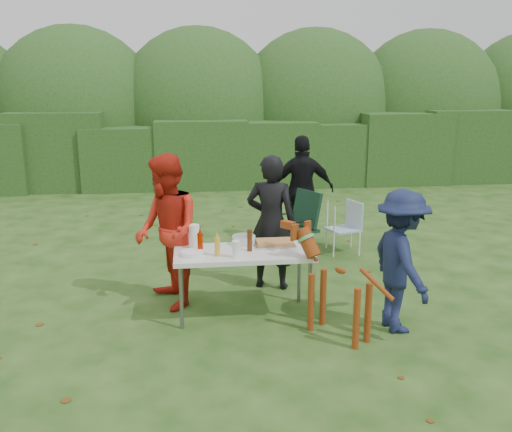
{
  "coord_description": "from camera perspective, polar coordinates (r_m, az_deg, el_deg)",
  "views": [
    {
      "loc": [
        -0.3,
        -5.42,
        2.51
      ],
      "look_at": [
        0.45,
        0.67,
        1.0
      ],
      "focal_mm": 38.0,
      "sensor_mm": 36.0,
      "label": 1
    }
  ],
  "objects": [
    {
      "name": "child",
      "position": [
        5.73,
        15.01,
        -4.62
      ],
      "size": [
        0.64,
        1.01,
        1.49
      ],
      "primitive_type": "imported",
      "rotation": [
        0.0,
        0.0,
        1.66
      ],
      "color": "#161E42",
      "rests_on": "ground"
    },
    {
      "name": "lawn_chair",
      "position": [
        8.28,
        9.16,
        -1.16
      ],
      "size": [
        0.59,
        0.59,
        0.79
      ],
      "primitive_type": null,
      "rotation": [
        0.0,
        0.0,
        3.48
      ],
      "color": "teal",
      "rests_on": "ground"
    },
    {
      "name": "paper_towel_roll",
      "position": [
        6.0,
        -6.54,
        -2.13
      ],
      "size": [
        0.12,
        0.12,
        0.26
      ],
      "primitive_type": "cylinder",
      "color": "white",
      "rests_on": "folding_table"
    },
    {
      "name": "person_red_jacket",
      "position": [
        6.18,
        -9.35,
        -1.66
      ],
      "size": [
        0.9,
        1.02,
        1.76
      ],
      "primitive_type": "imported",
      "rotation": [
        0.0,
        0.0,
        -1.26
      ],
      "color": "red",
      "rests_on": "ground"
    },
    {
      "name": "focaccia_bread",
      "position": [
        6.08,
        1.94,
        -2.75
      ],
      "size": [
        0.4,
        0.26,
        0.04
      ],
      "primitive_type": "cube",
      "color": "#B88246",
      "rests_on": "food_tray"
    },
    {
      "name": "pasta_bowl",
      "position": [
        6.11,
        -1.28,
        -2.54
      ],
      "size": [
        0.26,
        0.26,
        0.1
      ],
      "primitive_type": "cylinder",
      "color": "silver",
      "rests_on": "folding_table"
    },
    {
      "name": "hedge_row",
      "position": [
        13.52,
        -5.78,
        6.73
      ],
      "size": [
        22.0,
        1.4,
        1.7
      ],
      "primitive_type": "cube",
      "color": "#23471C",
      "rests_on": "ground"
    },
    {
      "name": "shrub_backdrop",
      "position": [
        15.05,
        -6.01,
        10.31
      ],
      "size": [
        20.0,
        2.6,
        3.2
      ],
      "primitive_type": "ellipsoid",
      "color": "#3D6628",
      "rests_on": "ground"
    },
    {
      "name": "folding_table",
      "position": [
        5.9,
        -1.32,
        -4.2
      ],
      "size": [
        1.5,
        0.7,
        0.74
      ],
      "color": "silver",
      "rests_on": "ground"
    },
    {
      "name": "mustard_bottle",
      "position": [
        5.7,
        -4.09,
        -3.26
      ],
      "size": [
        0.06,
        0.06,
        0.2
      ],
      "primitive_type": "cylinder",
      "color": "gold",
      "rests_on": "folding_table"
    },
    {
      "name": "plate_stack",
      "position": [
        5.76,
        -6.74,
        -3.93
      ],
      "size": [
        0.24,
        0.24,
        0.05
      ],
      "primitive_type": "cylinder",
      "color": "white",
      "rests_on": "folding_table"
    },
    {
      "name": "ketchup_bottle",
      "position": [
        5.81,
        -5.89,
        -2.86
      ],
      "size": [
        0.06,
        0.06,
        0.22
      ],
      "primitive_type": "cylinder",
      "color": "#8E1700",
      "rests_on": "folding_table"
    },
    {
      "name": "person_cook",
      "position": [
        6.67,
        1.59,
        -0.67
      ],
      "size": [
        0.71,
        0.58,
        1.68
      ],
      "primitive_type": "imported",
      "rotation": [
        0.0,
        0.0,
        2.81
      ],
      "color": "black",
      "rests_on": "ground"
    },
    {
      "name": "ground",
      "position": [
        5.98,
        -3.57,
        -11.03
      ],
      "size": [
        80.0,
        80.0,
        0.0
      ],
      "primitive_type": "plane",
      "color": "#1E4211"
    },
    {
      "name": "beer_bottle",
      "position": [
        5.85,
        -0.68,
        -2.57
      ],
      "size": [
        0.06,
        0.06,
        0.24
      ],
      "primitive_type": "cylinder",
      "color": "#47230F",
      "rests_on": "folding_table"
    },
    {
      "name": "camping_chair",
      "position": [
        7.84,
        4.03,
        -1.05
      ],
      "size": [
        0.85,
        0.85,
        1.01
      ],
      "primitive_type": null,
      "rotation": [
        0.0,
        0.0,
        3.63
      ],
      "color": "#133120",
      "rests_on": "ground"
    },
    {
      "name": "person_black_puffy",
      "position": [
        8.62,
        4.9,
        2.75
      ],
      "size": [
        1.02,
        0.45,
        1.72
      ],
      "primitive_type": "imported",
      "rotation": [
        0.0,
        0.0,
        3.11
      ],
      "color": "black",
      "rests_on": "ground"
    },
    {
      "name": "food_tray",
      "position": [
        6.08,
        1.94,
        -3.0
      ],
      "size": [
        0.45,
        0.3,
        0.02
      ],
      "primitive_type": "cube",
      "color": "#B7B7BA",
      "rests_on": "folding_table"
    },
    {
      "name": "cup_stack",
      "position": [
        5.64,
        -2.14,
        -3.53
      ],
      "size": [
        0.08,
        0.08,
        0.18
      ],
      "primitive_type": "cylinder",
      "color": "white",
      "rests_on": "folding_table"
    },
    {
      "name": "dog",
      "position": [
        5.52,
        8.8,
        -7.35
      ],
      "size": [
        1.04,
        1.17,
        1.07
      ],
      "primitive_type": null,
      "rotation": [
        0.0,
        0.0,
        2.23
      ],
      "color": "maroon",
      "rests_on": "ground"
    }
  ]
}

